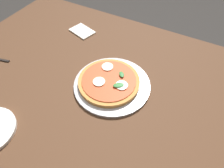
{
  "coord_description": "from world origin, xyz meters",
  "views": [
    {
      "loc": [
        0.33,
        -0.47,
        1.43
      ],
      "look_at": [
        0.07,
        0.02,
        0.78
      ],
      "focal_mm": 31.85,
      "sensor_mm": 36.0,
      "label": 1
    }
  ],
  "objects": [
    {
      "name": "ground_plane",
      "position": [
        0.0,
        0.0,
        0.0
      ],
      "size": [
        6.0,
        6.0,
        0.0
      ],
      "primitive_type": "plane",
      "color": "#2D2B28"
    },
    {
      "name": "pizza",
      "position": [
        0.05,
        0.01,
        0.79
      ],
      "size": [
        0.26,
        0.26,
        0.03
      ],
      "color": "#C6843F",
      "rests_on": "serving_tray"
    },
    {
      "name": "dining_table",
      "position": [
        0.0,
        0.0,
        0.68
      ],
      "size": [
        1.5,
        1.05,
        0.77
      ],
      "color": "#4C301E",
      "rests_on": "ground_plane"
    },
    {
      "name": "napkin",
      "position": [
        -0.27,
        0.28,
        0.77
      ],
      "size": [
        0.15,
        0.12,
        0.01
      ],
      "primitive_type": "cube",
      "rotation": [
        0.0,
        0.0,
        -0.27
      ],
      "color": "white",
      "rests_on": "dining_table"
    },
    {
      "name": "serving_tray",
      "position": [
        0.07,
        0.02,
        0.77
      ],
      "size": [
        0.33,
        0.33,
        0.01
      ],
      "primitive_type": "cylinder",
      "color": "#B2B2B7",
      "rests_on": "dining_table"
    }
  ]
}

